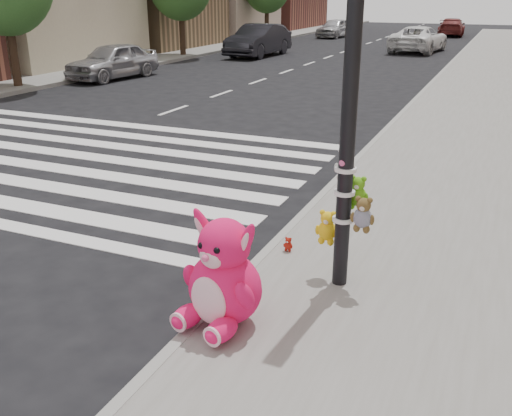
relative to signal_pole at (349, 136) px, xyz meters
The scene contains 12 objects.
ground 3.64m from the signal_pole, 145.14° to the right, with size 120.00×120.00×0.00m, color black.
sidewalk_far 24.35m from the signal_pole, 131.54° to the left, with size 6.00×80.00×0.14m, color slate.
curb_edge 8.43m from the signal_pole, 97.37° to the left, with size 0.12×80.00×0.15m, color gray.
crosswalk 8.07m from the signal_pole, 154.54° to the left, with size 11.00×6.00×0.01m, color silver, non-canonical shape.
signal_pole is the anchor object (origin of this frame).
pink_bunny 1.90m from the signal_pole, 123.10° to the right, with size 0.84×0.94×1.13m.
red_teddy 1.82m from the signal_pole, 147.48° to the left, with size 0.13×0.09×0.18m, color #A61B10, non-canonical shape.
car_silver_far 17.72m from the signal_pole, 134.57° to the left, with size 1.58×3.92×1.34m, color #A8A8AD.
car_dark_far 24.57m from the signal_pole, 115.39° to the left, with size 1.67×4.79×1.58m, color black.
car_white_near 27.84m from the signal_pole, 96.93° to the left, with size 2.27×4.92×1.37m, color white.
car_maroon_near 40.81m from the signal_pole, 94.13° to the left, with size 1.78×4.38×1.27m, color maroon.
car_silver_deep 37.34m from the signal_pole, 106.27° to the left, with size 1.56×3.87×1.32m, color #B8B8BD.
Camera 1 is at (3.98, -3.68, 3.15)m, focal length 40.00 mm.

